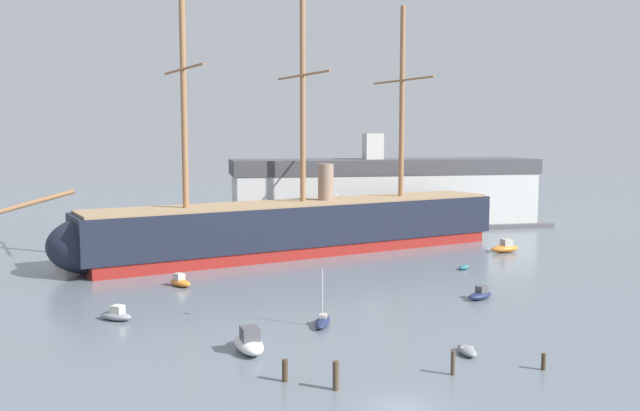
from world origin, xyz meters
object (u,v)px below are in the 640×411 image
at_px(motorboat_far_left, 71,258).
at_px(dinghy_alongside_stern, 464,267).
at_px(dockside_warehouse_right, 385,193).
at_px(seagull_in_flight, 337,195).
at_px(mooring_piling_midwater, 543,362).
at_px(mooring_piling_right_pair, 285,370).
at_px(mooring_piling_nearest, 336,376).
at_px(motorboat_mid_left, 116,315).
at_px(motorboat_foreground_left, 249,343).
at_px(sailboat_near_centre, 323,321).
at_px(motorboat_alongside_bow, 180,282).
at_px(mooring_piling_left_pair, 453,363).
at_px(dinghy_foreground_right, 467,350).
at_px(tall_ship, 303,226).
at_px(motorboat_distant_centre, 298,241).
at_px(motorboat_mid_right, 480,295).
at_px(motorboat_far_right, 505,248).

bearing_deg(motorboat_far_left, dinghy_alongside_stern, -16.19).
distance_m(dockside_warehouse_right, seagull_in_flight, 67.49).
xyz_separation_m(mooring_piling_midwater, dockside_warehouse_right, (11.16, 74.89, 5.59)).
bearing_deg(mooring_piling_right_pair, mooring_piling_nearest, -35.82).
bearing_deg(motorboat_mid_left, motorboat_foreground_left, -45.97).
relative_size(sailboat_near_centre, motorboat_mid_left, 1.46).
bearing_deg(motorboat_alongside_bow, mooring_piling_left_pair, -59.83).
xyz_separation_m(dinghy_alongside_stern, mooring_piling_nearest, (-24.69, -35.79, 0.71)).
distance_m(dinghy_foreground_right, sailboat_near_centre, 13.43).
distance_m(motorboat_foreground_left, motorboat_mid_left, 15.70).
bearing_deg(dinghy_alongside_stern, mooring_piling_midwater, -104.95).
height_order(tall_ship, dinghy_alongside_stern, tall_ship).
xyz_separation_m(tall_ship, motorboat_far_left, (-31.13, -1.27, -3.23)).
relative_size(sailboat_near_centre, mooring_piling_nearest, 2.63).
xyz_separation_m(dinghy_foreground_right, mooring_piling_right_pair, (-14.43, -2.80, 0.45)).
height_order(motorboat_mid_left, mooring_piling_nearest, mooring_piling_nearest).
bearing_deg(mooring_piling_midwater, mooring_piling_nearest, -177.24).
xyz_separation_m(motorboat_distant_centre, dockside_warehouse_right, (19.08, 17.50, 5.56)).
relative_size(mooring_piling_left_pair, mooring_piling_midwater, 1.42).
xyz_separation_m(mooring_piling_right_pair, mooring_piling_midwater, (18.36, -1.45, -0.16)).
bearing_deg(motorboat_mid_left, mooring_piling_left_pair, -38.30).
xyz_separation_m(tall_ship, motorboat_foreground_left, (-11.80, -42.22, -3.21)).
bearing_deg(mooring_piling_right_pair, motorboat_far_left, 113.84).
distance_m(motorboat_mid_right, seagull_in_flight, 21.99).
bearing_deg(mooring_piling_right_pair, mooring_piling_left_pair, -5.42).
height_order(mooring_piling_right_pair, seagull_in_flight, seagull_in_flight).
bearing_deg(motorboat_alongside_bow, dockside_warehouse_right, 49.22).
height_order(sailboat_near_centre, seagull_in_flight, seagull_in_flight).
height_order(motorboat_distant_centre, mooring_piling_nearest, mooring_piling_nearest).
distance_m(motorboat_far_right, seagull_in_flight, 48.06).
bearing_deg(dinghy_alongside_stern, mooring_piling_nearest, -124.60).
bearing_deg(mooring_piling_midwater, motorboat_alongside_bow, 128.01).
height_order(dinghy_foreground_right, motorboat_distant_centre, motorboat_distant_centre).
relative_size(motorboat_far_right, motorboat_distant_centre, 1.04).
relative_size(dinghy_alongside_stern, motorboat_far_right, 0.48).
relative_size(dinghy_foreground_right, dockside_warehouse_right, 0.04).
bearing_deg(sailboat_near_centre, motorboat_far_right, 43.32).
bearing_deg(motorboat_distant_centre, motorboat_foreground_left, -103.97).
relative_size(dinghy_foreground_right, mooring_piling_midwater, 2.21).
bearing_deg(motorboat_mid_right, mooring_piling_right_pair, -140.75).
xyz_separation_m(motorboat_foreground_left, motorboat_mid_right, (24.73, 11.93, -0.23)).
height_order(motorboat_foreground_left, motorboat_mid_right, motorboat_foreground_left).
distance_m(dinghy_foreground_right, motorboat_mid_right, 18.09).
xyz_separation_m(motorboat_mid_right, seagull_in_flight, (-16.97, -8.33, 11.24)).
distance_m(motorboat_alongside_bow, dinghy_alongside_stern, 34.86).
height_order(motorboat_mid_left, motorboat_mid_right, motorboat_mid_left).
distance_m(motorboat_far_right, mooring_piling_nearest, 58.26).
relative_size(motorboat_mid_right, dockside_warehouse_right, 0.06).
relative_size(tall_ship, dockside_warehouse_right, 1.20).
xyz_separation_m(motorboat_far_right, mooring_piling_nearest, (-35.50, -46.19, 0.31)).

